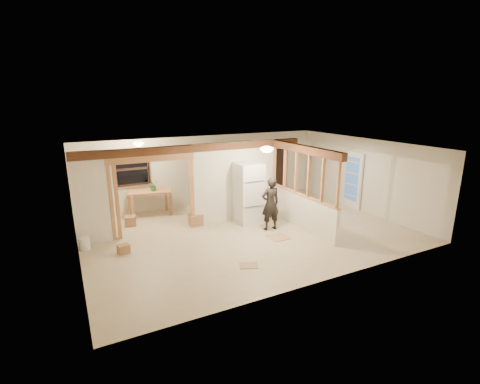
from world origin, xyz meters
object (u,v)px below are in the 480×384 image
refrigerator (249,193)px  bookshelf (275,173)px  woman (270,204)px  shop_vac (103,226)px  work_table (150,203)px

refrigerator → bookshelf: bearing=42.9°
woman → refrigerator: bearing=-72.8°
shop_vac → bookshelf: 6.84m
refrigerator → shop_vac: bearing=168.2°
work_table → bookshelf: bearing=14.7°
woman → work_table: 4.10m
work_table → woman: bearing=-33.7°
woman → shop_vac: size_ratio=2.90×
bookshelf → woman: bearing=-124.8°
shop_vac → refrigerator: bearing=-11.8°
work_table → shop_vac: 1.98m
work_table → shop_vac: work_table is taller
work_table → shop_vac: (-1.62, -1.14, -0.15)m
woman → shop_vac: (-4.47, 1.78, -0.52)m
refrigerator → work_table: bearing=142.3°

